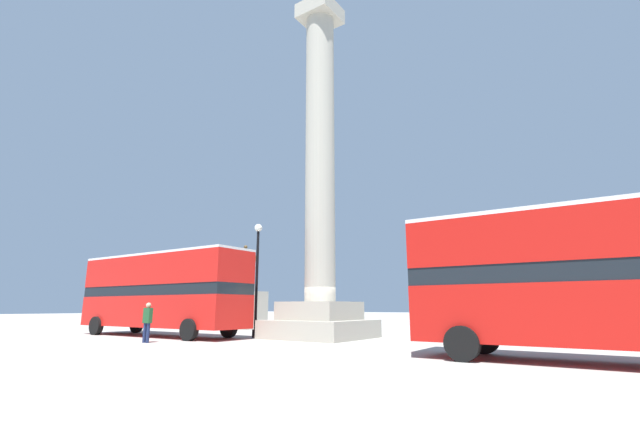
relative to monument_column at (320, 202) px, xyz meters
The scene contains 7 objects.
ground_plane 7.01m from the monument_column, ahead, with size 200.00×200.00×0.00m, color #ADA89E.
monument_column is the anchor object (origin of this frame).
bus_a 13.79m from the monument_column, 18.79° to the right, with size 10.41×2.92×4.28m.
bus_b 9.86m from the monument_column, 155.07° to the right, with size 11.19×2.92×4.35m.
equestrian_statue 12.16m from the monument_column, 154.62° to the left, with size 3.15×2.39×6.04m.
street_lamp 5.04m from the monument_column, 152.21° to the right, with size 0.41×0.41×5.88m.
pedestrian_near_lamp 10.11m from the monument_column, 125.39° to the right, with size 0.45×0.23×1.72m.
Camera 1 is at (12.51, -18.30, 1.52)m, focal length 24.00 mm.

